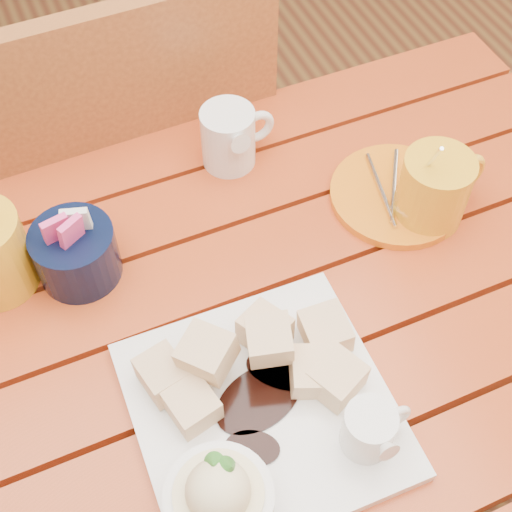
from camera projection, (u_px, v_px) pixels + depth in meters
name	position (u px, v px, depth m)	size (l,w,h in m)	color
table	(240.00, 383.00, 0.94)	(1.20, 0.79, 0.75)	#8E3512
dessert_plate	(257.00, 423.00, 0.76)	(0.29, 0.29, 0.11)	white
coffee_mug_right	(436.00, 188.00, 0.93)	(0.13, 0.09, 0.16)	gold
cream_pitcher	(230.00, 136.00, 1.00)	(0.11, 0.09, 0.09)	white
sugar_caddy	(76.00, 252.00, 0.89)	(0.10, 0.10, 0.11)	black
orange_saucer	(398.00, 195.00, 0.99)	(0.19, 0.19, 0.02)	orange
chair_far	(130.00, 174.00, 1.31)	(0.46, 0.46, 0.96)	brown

